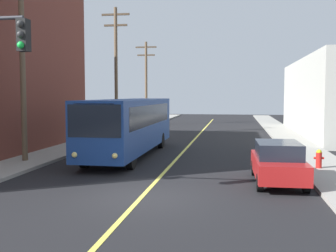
{
  "coord_description": "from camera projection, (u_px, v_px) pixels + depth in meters",
  "views": [
    {
      "loc": [
        3.09,
        -13.29,
        3.44
      ],
      "look_at": [
        0.0,
        5.49,
        2.0
      ],
      "focal_mm": 43.77,
      "sensor_mm": 36.0,
      "label": 1
    }
  ],
  "objects": [
    {
      "name": "utility_pole_far",
      "position": [
        146.0,
        79.0,
        46.74
      ],
      "size": [
        2.4,
        0.28,
        9.32
      ],
      "color": "brown",
      "rests_on": "sidewalk_left"
    },
    {
      "name": "utility_pole_mid",
      "position": [
        116.0,
        65.0,
        34.85
      ],
      "size": [
        2.4,
        0.28,
        10.68
      ],
      "color": "brown",
      "rests_on": "sidewalk_left"
    },
    {
      "name": "city_bus",
      "position": [
        130.0,
        124.0,
        23.13
      ],
      "size": [
        2.57,
        12.16,
        3.2
      ],
      "color": "navy",
      "rests_on": "ground"
    },
    {
      "name": "sidewalk_right",
      "position": [
        311.0,
        156.0,
        22.5
      ],
      "size": [
        2.5,
        90.0,
        0.15
      ],
      "primitive_type": "cube",
      "color": "gray",
      "rests_on": "ground"
    },
    {
      "name": "lane_stripe_center",
      "position": [
        190.0,
        144.0,
        28.6
      ],
      "size": [
        0.16,
        60.0,
        0.01
      ],
      "primitive_type": "cube",
      "color": "#D8CC4C",
      "rests_on": "ground"
    },
    {
      "name": "utility_pole_near",
      "position": [
        22.0,
        51.0,
        20.27
      ],
      "size": [
        2.4,
        0.28,
        9.91
      ],
      "color": "brown",
      "rests_on": "sidewalk_left"
    },
    {
      "name": "ground_plane",
      "position": [
        142.0,
        197.0,
        13.84
      ],
      "size": [
        120.0,
        120.0,
        0.0
      ],
      "primitive_type": "plane",
      "color": "black"
    },
    {
      "name": "fire_hydrant",
      "position": [
        319.0,
        158.0,
        18.48
      ],
      "size": [
        0.44,
        0.26,
        0.84
      ],
      "color": "red",
      "rests_on": "sidewalk_right"
    },
    {
      "name": "parked_car_red",
      "position": [
        278.0,
        162.0,
        15.93
      ],
      "size": [
        1.9,
        4.44,
        1.62
      ],
      "color": "maroon",
      "rests_on": "ground"
    },
    {
      "name": "sidewalk_left",
      "position": [
        62.0,
        151.0,
        24.85
      ],
      "size": [
        2.5,
        90.0,
        0.15
      ],
      "primitive_type": "cube",
      "color": "gray",
      "rests_on": "ground"
    }
  ]
}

